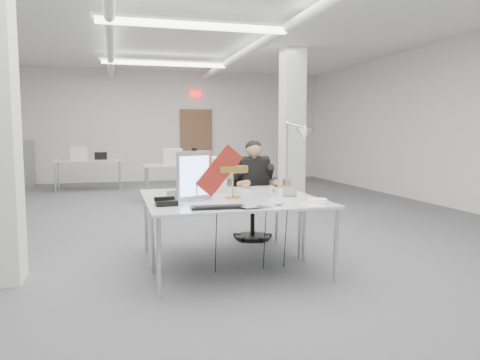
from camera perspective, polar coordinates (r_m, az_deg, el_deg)
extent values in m
cube|color=#4E4D50|center=(7.14, -5.22, -5.93)|extent=(10.00, 14.00, 0.02)
cube|color=white|center=(7.20, -5.48, 20.02)|extent=(10.00, 14.00, 0.02)
cube|color=silver|center=(13.94, -10.32, 6.47)|extent=(10.00, 0.02, 3.20)
cube|color=silver|center=(9.27, 27.04, 6.20)|extent=(0.02, 14.00, 3.20)
cube|color=white|center=(10.09, 6.37, 6.74)|extent=(0.45, 0.45, 3.20)
cube|color=brown|center=(14.04, -5.35, 4.29)|extent=(0.95, 0.08, 2.10)
cube|color=red|center=(14.03, -5.39, 10.42)|extent=(0.32, 0.06, 0.16)
cylinder|color=silver|center=(7.06, -15.65, 18.54)|extent=(0.16, 13.60, 0.16)
cylinder|color=silver|center=(7.52, 5.65, 17.93)|extent=(0.16, 13.60, 0.16)
cube|color=white|center=(7.15, -5.46, 18.23)|extent=(2.80, 0.14, 0.08)
cube|color=white|center=(11.05, -9.08, 13.82)|extent=(2.80, 0.14, 0.08)
cube|color=silver|center=(4.60, 0.10, -3.00)|extent=(1.80, 0.90, 0.02)
cube|color=silver|center=(5.46, -2.39, -1.58)|extent=(1.80, 0.90, 0.02)
cube|color=silver|center=(10.01, -7.12, 1.83)|extent=(1.60, 0.80, 0.02)
cube|color=silver|center=(12.12, -18.02, 2.30)|extent=(1.60, 0.80, 0.02)
cube|color=gray|center=(13.75, -24.80, 1.85)|extent=(0.45, 0.55, 1.20)
cube|color=#B6B6BB|center=(4.79, -5.59, 0.52)|extent=(0.39, 0.21, 0.51)
cube|color=maroon|center=(4.80, -2.53, 1.16)|extent=(0.50, 0.02, 0.54)
cube|color=black|center=(4.29, -2.75, -3.34)|extent=(0.49, 0.19, 0.02)
imported|color=silver|center=(4.28, 2.34, -3.35)|extent=(0.36, 0.29, 0.02)
ellipsoid|color=#B2B2B7|center=(4.48, 4.81, -2.88)|extent=(0.10, 0.08, 0.04)
cube|color=black|center=(4.52, -8.97, -2.76)|extent=(0.21, 0.19, 0.05)
cube|color=#A77D48|center=(4.75, -8.07, -1.94)|extent=(0.15, 0.07, 0.11)
cube|color=#A68647|center=(5.07, 6.09, -1.39)|extent=(0.15, 0.09, 0.11)
cylinder|color=silver|center=(5.13, 3.98, -1.38)|extent=(0.12, 0.06, 0.11)
cube|color=silver|center=(4.52, 8.62, -3.03)|extent=(0.22, 0.29, 0.01)
cube|color=#DFBF85|center=(4.71, 9.25, -2.68)|extent=(0.18, 0.24, 0.01)
cube|color=white|center=(4.93, 9.39, -2.30)|extent=(0.22, 0.18, 0.01)
cube|color=beige|center=(5.49, -4.41, 0.68)|extent=(0.46, 0.44, 0.40)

